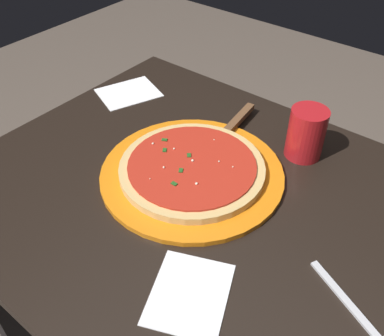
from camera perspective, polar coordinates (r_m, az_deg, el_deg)
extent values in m
cube|color=black|center=(1.49, -4.09, -0.80)|extent=(0.06, 0.06, 0.73)
cube|color=black|center=(1.27, -24.12, -15.68)|extent=(0.06, 0.06, 0.73)
cube|color=black|center=(0.86, 1.06, -3.95)|extent=(0.95, 0.77, 0.03)
cylinder|color=orange|center=(0.89, 0.00, -0.70)|extent=(0.38, 0.38, 0.01)
cylinder|color=#DBB26B|center=(0.88, 0.00, -0.04)|extent=(0.30, 0.30, 0.02)
cylinder|color=red|center=(0.87, 0.00, 0.46)|extent=(0.26, 0.26, 0.00)
sphere|color=#EFEACC|center=(0.88, 3.59, 0.87)|extent=(0.00, 0.00, 0.00)
sphere|color=#EFEACC|center=(0.86, -3.76, 0.08)|extent=(0.00, 0.00, 0.00)
sphere|color=#EFEACC|center=(0.93, -5.21, 3.25)|extent=(0.00, 0.00, 0.00)
sphere|color=#EFEACC|center=(0.91, -2.39, 2.57)|extent=(0.00, 0.00, 0.00)
sphere|color=#EFEACC|center=(0.94, 2.95, 3.78)|extent=(0.00, 0.00, 0.00)
sphere|color=#EFEACC|center=(0.82, 0.70, -2.14)|extent=(0.01, 0.01, 0.01)
sphere|color=#EFEACC|center=(0.88, 0.08, 1.00)|extent=(0.01, 0.01, 0.01)
sphere|color=#EFEACC|center=(0.84, -5.60, -1.43)|extent=(0.00, 0.00, 0.00)
sphere|color=#EFEACC|center=(0.87, 5.44, 0.15)|extent=(0.00, 0.00, 0.00)
cube|color=#23561E|center=(0.91, -3.65, 2.39)|extent=(0.01, 0.01, 0.00)
cube|color=#23561E|center=(0.94, -3.66, 3.76)|extent=(0.01, 0.01, 0.00)
cube|color=#23561E|center=(0.89, -0.41, 1.71)|extent=(0.01, 0.01, 0.00)
cube|color=#23561E|center=(0.83, -2.37, -2.08)|extent=(0.01, 0.01, 0.00)
cube|color=#23561E|center=(0.86, -1.49, -0.31)|extent=(0.01, 0.01, 0.00)
cube|color=silver|center=(0.95, 3.27, 3.14)|extent=(0.08, 0.10, 0.00)
cube|color=brown|center=(1.03, 6.26, 6.53)|extent=(0.03, 0.13, 0.01)
cylinder|color=#B2191E|center=(0.94, 14.90, 4.47)|extent=(0.08, 0.08, 0.11)
cube|color=white|center=(0.71, -0.34, -16.34)|extent=(0.17, 0.18, 0.00)
cube|color=white|center=(1.17, -8.40, 9.83)|extent=(0.17, 0.18, 0.00)
cube|color=silver|center=(0.74, 19.45, -15.92)|extent=(0.14, 0.08, 0.00)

